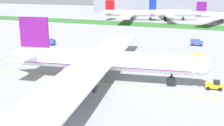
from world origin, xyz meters
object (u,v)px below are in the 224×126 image
parked_airliner_far_centre (168,13)px  ground_crew_wingwalker_port (106,72)px  pushback_tug (214,85)px  service_truck_baggage_loader (196,42)px  airliner_foreground (101,60)px  parked_airliner_far_left (130,13)px  service_truck_catering_van (192,57)px  service_truck_fuel_bowser (49,42)px  parked_airliner_far_right (224,16)px

parked_airliner_far_centre → ground_crew_wingwalker_port: bearing=-86.0°
pushback_tug → service_truck_baggage_loader: (-8.98, 52.91, 0.49)m
airliner_foreground → ground_crew_wingwalker_port: 6.45m
ground_crew_wingwalker_port → parked_airliner_far_centre: bearing=94.0°
airliner_foreground → parked_airliner_far_left: size_ratio=1.17×
pushback_tug → parked_airliner_far_centre: bearing=104.8°
ground_crew_wingwalker_port → parked_airliner_far_left: (-37.28, 135.74, 3.98)m
ground_crew_wingwalker_port → parked_airliner_far_centre: (-10.06, 144.32, 4.24)m
ground_crew_wingwalker_port → service_truck_baggage_loader: bearing=69.9°
airliner_foreground → service_truck_catering_van: 35.23m
service_truck_catering_van → service_truck_fuel_bowser: bearing=173.6°
airliner_foreground → service_truck_fuel_bowser: size_ratio=17.54×
service_truck_catering_van → parked_airliner_far_right: size_ratio=0.07×
service_truck_baggage_loader → parked_airliner_far_centre: bearing=107.7°
service_truck_fuel_bowser → parked_airliner_far_left: (1.83, 104.97, 3.57)m
service_truck_catering_van → airliner_foreground: bearing=-124.9°
service_truck_baggage_loader → service_truck_fuel_bowser: service_truck_baggage_loader is taller
service_truck_baggage_loader → service_truck_fuel_bowser: bearing=-159.5°
pushback_tug → parked_airliner_far_left: 151.08m
pushback_tug → ground_crew_wingwalker_port: pushback_tug is taller
airliner_foreground → service_truck_catering_van: bearing=55.1°
ground_crew_wingwalker_port → service_truck_baggage_loader: (19.23, 52.56, 0.41)m
airliner_foreground → parked_airliner_far_centre: (-10.47, 148.98, -0.20)m
ground_crew_wingwalker_port → service_truck_catering_van: (20.41, 24.06, 0.48)m
parked_airliner_far_centre → parked_airliner_far_right: bearing=1.5°
ground_crew_wingwalker_port → service_truck_fuel_bowser: size_ratio=0.35×
ground_crew_wingwalker_port → airliner_foreground: bearing=-85.0°
ground_crew_wingwalker_port → parked_airliner_far_right: size_ratio=0.02×
pushback_tug → parked_airliner_far_right: size_ratio=0.07×
ground_crew_wingwalker_port → parked_airliner_far_right: bearing=78.6°
parked_airliner_far_right → service_truck_catering_van: bearing=-94.1°
airliner_foreground → service_truck_baggage_loader: size_ratio=16.80×
service_truck_catering_van → parked_airliner_far_centre: bearing=104.2°
pushback_tug → parked_airliner_far_left: size_ratio=0.08×
service_truck_baggage_loader → parked_airliner_far_right: parked_airliner_far_right is taller
ground_crew_wingwalker_port → service_truck_fuel_bowser: bearing=141.8°
service_truck_baggage_loader → parked_airliner_far_left: size_ratio=0.07×
parked_airliner_far_right → parked_airliner_far_left: bearing=-171.8°
pushback_tug → service_truck_fuel_bowser: bearing=155.2°
parked_airliner_far_centre → service_truck_fuel_bowser: bearing=-104.3°
parked_airliner_far_left → pushback_tug: bearing=-64.3°
airliner_foreground → pushback_tug: size_ratio=15.08×
pushback_tug → service_truck_fuel_bowser: 74.16m
airliner_foreground → service_truck_fuel_bowser: bearing=138.1°
ground_crew_wingwalker_port → service_truck_baggage_loader: size_ratio=0.34×
service_truck_baggage_loader → parked_airliner_far_right: 93.40m
parked_airliner_far_left → service_truck_fuel_bowser: bearing=-91.0°
airliner_foreground → service_truck_catering_van: (20.01, 28.72, -3.96)m
pushback_tug → service_truck_baggage_loader: 53.66m
service_truck_baggage_loader → parked_airliner_far_left: 100.63m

